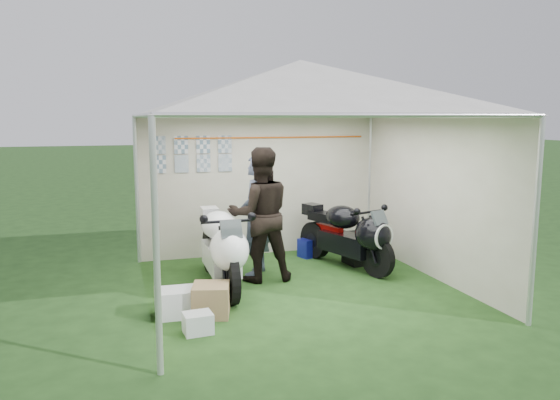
# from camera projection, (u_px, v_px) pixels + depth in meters

# --- Properties ---
(ground) EXTENTS (80.00, 80.00, 0.00)m
(ground) POSITION_uv_depth(u_px,v_px,m) (299.00, 288.00, 7.36)
(ground) COLOR #1F4017
(ground) RESTS_ON ground
(canopy_tent) EXTENTS (5.66, 5.66, 3.00)m
(canopy_tent) POSITION_uv_depth(u_px,v_px,m) (299.00, 94.00, 7.00)
(canopy_tent) COLOR silver
(canopy_tent) RESTS_ON ground
(motorcycle_white) EXTENTS (0.49, 2.15, 1.06)m
(motorcycle_white) POSITION_uv_depth(u_px,v_px,m) (222.00, 246.00, 7.25)
(motorcycle_white) COLOR black
(motorcycle_white) RESTS_ON ground
(motorcycle_black) EXTENTS (0.91, 1.91, 0.98)m
(motorcycle_black) POSITION_uv_depth(u_px,v_px,m) (349.00, 233.00, 8.23)
(motorcycle_black) COLOR black
(motorcycle_black) RESTS_ON ground
(paddock_stand) EXTENTS (0.46, 0.37, 0.30)m
(paddock_stand) POSITION_uv_depth(u_px,v_px,m) (311.00, 247.00, 9.01)
(paddock_stand) COLOR #1C24C0
(paddock_stand) RESTS_ON ground
(person_dark_jacket) EXTENTS (0.94, 0.75, 1.88)m
(person_dark_jacket) POSITION_uv_depth(u_px,v_px,m) (260.00, 215.00, 7.59)
(person_dark_jacket) COLOR black
(person_dark_jacket) RESTS_ON ground
(person_blue_jacket) EXTENTS (0.68, 0.76, 1.75)m
(person_blue_jacket) POSITION_uv_depth(u_px,v_px,m) (256.00, 215.00, 7.88)
(person_blue_jacket) COLOR slate
(person_blue_jacket) RESTS_ON ground
(equipment_box) EXTENTS (0.54, 0.45, 0.50)m
(equipment_box) POSITION_uv_depth(u_px,v_px,m) (362.00, 248.00, 8.57)
(equipment_box) COLOR black
(equipment_box) RESTS_ON ground
(crate_0) EXTENTS (0.48, 0.38, 0.32)m
(crate_0) POSITION_uv_depth(u_px,v_px,m) (176.00, 303.00, 6.31)
(crate_0) COLOR silver
(crate_0) RESTS_ON ground
(crate_1) EXTENTS (0.50, 0.50, 0.37)m
(crate_1) POSITION_uv_depth(u_px,v_px,m) (211.00, 300.00, 6.31)
(crate_1) COLOR olive
(crate_1) RESTS_ON ground
(crate_2) EXTENTS (0.32, 0.27, 0.22)m
(crate_2) POSITION_uv_depth(u_px,v_px,m) (198.00, 323.00, 5.81)
(crate_2) COLOR silver
(crate_2) RESTS_ON ground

